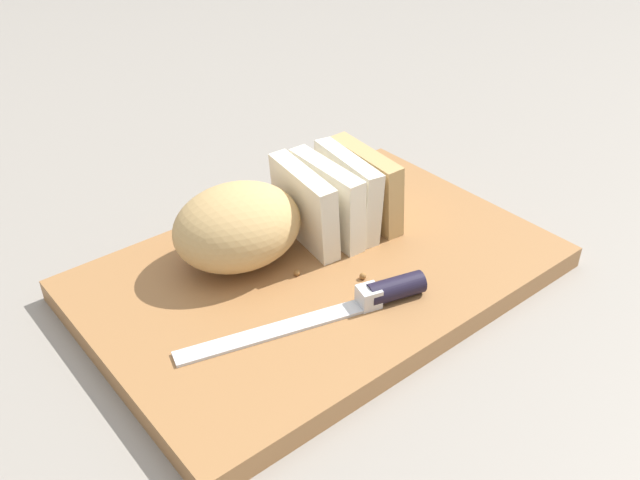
# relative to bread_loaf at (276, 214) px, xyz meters

# --- Properties ---
(ground_plane) EXTENTS (3.00, 3.00, 0.00)m
(ground_plane) POSITION_rel_bread_loaf_xyz_m (0.02, -0.05, -0.07)
(ground_plane) COLOR gray
(cutting_board) EXTENTS (0.47, 0.31, 0.02)m
(cutting_board) POSITION_rel_bread_loaf_xyz_m (0.02, -0.05, -0.05)
(cutting_board) COLOR #9E6B3D
(cutting_board) RESTS_ON ground_plane
(bread_loaf) EXTENTS (0.25, 0.14, 0.09)m
(bread_loaf) POSITION_rel_bread_loaf_xyz_m (0.00, 0.00, 0.00)
(bread_loaf) COLOR tan
(bread_loaf) RESTS_ON cutting_board
(bread_knife) EXTENTS (0.24, 0.08, 0.02)m
(bread_knife) POSITION_rel_bread_loaf_xyz_m (0.01, -0.13, -0.03)
(bread_knife) COLOR silver
(bread_knife) RESTS_ON cutting_board
(crumb_near_knife) EXTENTS (0.01, 0.01, 0.01)m
(crumb_near_knife) POSITION_rel_bread_loaf_xyz_m (0.03, -0.10, -0.04)
(crumb_near_knife) COLOR #996633
(crumb_near_knife) RESTS_ON cutting_board
(crumb_near_loaf) EXTENTS (0.01, 0.01, 0.01)m
(crumb_near_loaf) POSITION_rel_bread_loaf_xyz_m (-0.01, -0.05, -0.04)
(crumb_near_loaf) COLOR #996633
(crumb_near_loaf) RESTS_ON cutting_board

